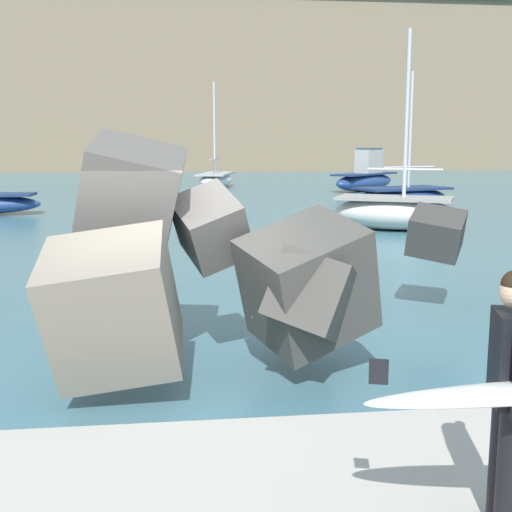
{
  "coord_description": "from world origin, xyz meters",
  "views": [
    {
      "loc": [
        0.15,
        -7.67,
        2.8
      ],
      "look_at": [
        1.14,
        0.5,
        1.4
      ],
      "focal_mm": 46.36,
      "sensor_mm": 36.0,
      "label": 1
    }
  ],
  "objects": [
    {
      "name": "ground_plane",
      "position": [
        0.0,
        0.0,
        0.0
      ],
      "size": [
        400.0,
        400.0,
        0.0
      ],
      "primitive_type": "plane",
      "color": "#42707F"
    },
    {
      "name": "breakwater_jetty",
      "position": [
        -0.73,
        0.77,
        1.1
      ],
      "size": [
        30.66,
        6.51,
        3.0
      ],
      "color": "slate",
      "rests_on": "ground"
    },
    {
      "name": "boat_near_centre",
      "position": [
        10.21,
        20.98,
        0.49
      ],
      "size": [
        4.97,
        3.42,
        5.94
      ],
      "color": "navy",
      "rests_on": "ground"
    },
    {
      "name": "boat_near_right",
      "position": [
        2.71,
        35.05,
        0.53
      ],
      "size": [
        3.15,
        5.99,
        6.62
      ],
      "color": "white",
      "rests_on": "ground"
    },
    {
      "name": "boat_mid_left",
      "position": [
        11.53,
        31.32,
        0.8
      ],
      "size": [
        5.41,
        5.37,
        2.56
      ],
      "color": "navy",
      "rests_on": "ground"
    },
    {
      "name": "boat_far_left",
      "position": [
        7.27,
        13.29,
        0.61
      ],
      "size": [
        4.46,
        3.54,
        6.37
      ],
      "color": "beige",
      "rests_on": "ground"
    },
    {
      "name": "headland_bluff",
      "position": [
        6.29,
        80.27,
        9.22
      ],
      "size": [
        75.6,
        42.33,
        18.4
      ],
      "color": "#847056",
      "rests_on": "ground"
    }
  ]
}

